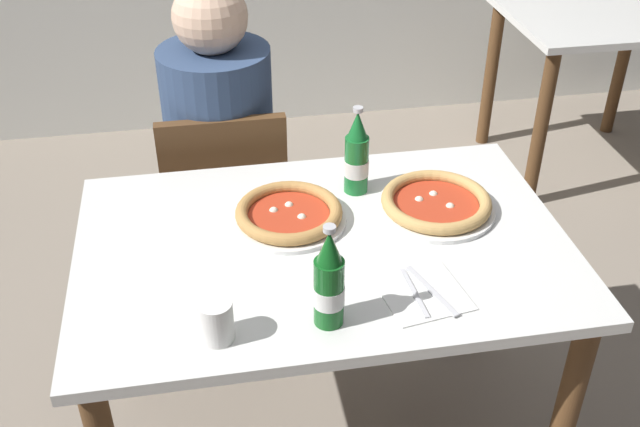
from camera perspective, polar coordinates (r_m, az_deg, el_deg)
dining_table_main at (r=1.91m, az=0.26°, el=-4.92°), size 1.20×0.80×0.75m
chair_behind_table at (r=2.47m, az=-7.12°, el=0.58°), size 0.40×0.40×0.85m
diner_seated at (r=2.46m, az=-7.37°, el=3.19°), size 0.34×0.34×1.21m
dining_table_background at (r=3.59m, az=20.09°, el=11.76°), size 0.80×0.70×0.75m
pizza_margherita_near at (r=1.90m, az=-2.37°, el=-0.06°), size 0.29×0.29×0.04m
pizza_marinara_far at (r=1.96m, az=8.78°, el=0.76°), size 0.31×0.31×0.04m
beer_bottle_left at (r=1.55m, az=0.69°, el=-5.31°), size 0.07×0.07×0.25m
beer_bottle_center at (r=1.98m, az=2.79°, el=4.33°), size 0.07×0.07×0.25m
napkin_with_cutlery at (r=1.70m, az=7.80°, el=-5.98°), size 0.21×0.21×0.01m
paper_cup at (r=1.56m, az=-7.87°, el=-8.06°), size 0.07×0.07×0.09m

